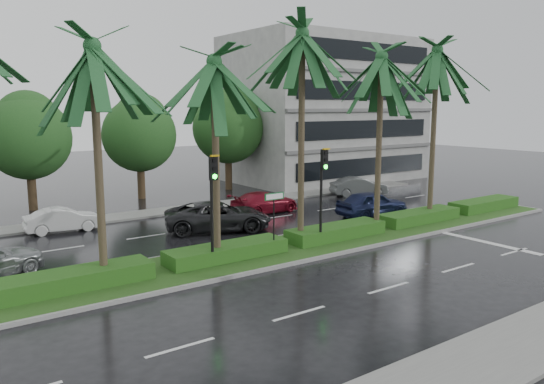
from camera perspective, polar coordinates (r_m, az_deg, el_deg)
ground at (r=22.77m, az=3.00°, el=-6.85°), size 120.00×120.00×0.00m
near_sidewalk at (r=16.53m, az=26.34°, el=-13.94°), size 40.00×2.40×0.12m
far_sidewalk at (r=32.73m, az=-10.22°, el=-1.92°), size 40.00×2.00×0.12m
median at (r=23.51m, az=1.47°, el=-6.12°), size 36.00×4.00×0.15m
hedge at (r=23.41m, az=1.47°, el=-5.25°), size 35.20×1.40×0.60m
lane_markings at (r=24.42m, az=9.24°, el=-5.83°), size 34.00×13.06×0.01m
palm_row at (r=22.03m, az=-1.14°, el=13.84°), size 26.30×4.20×10.04m
signal_median_left at (r=20.16m, az=-6.39°, el=-0.25°), size 0.34×0.42×4.36m
signal_median_right at (r=23.31m, az=5.48°, el=1.04°), size 0.34×0.42×4.36m
street_sign at (r=22.05m, az=0.23°, el=-1.69°), size 0.95×0.09×2.60m
bg_trees at (r=37.47m, az=-13.51°, el=6.41°), size 32.67×5.34×7.72m
building at (r=46.60m, az=5.64°, el=8.80°), size 16.00×10.00×12.00m
car_white at (r=28.88m, az=-21.53°, el=-2.79°), size 1.58×3.81×1.23m
car_darkgrey at (r=27.20m, az=-5.82°, el=-2.59°), size 4.36×5.95×1.50m
car_red at (r=31.51m, az=-0.82°, el=-1.12°), size 2.21×4.58×1.29m
car_blue at (r=31.10m, az=10.68°, el=-1.23°), size 2.11×4.50×1.49m
car_grey at (r=38.13m, az=9.32°, el=0.59°), size 2.80×4.23×1.32m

